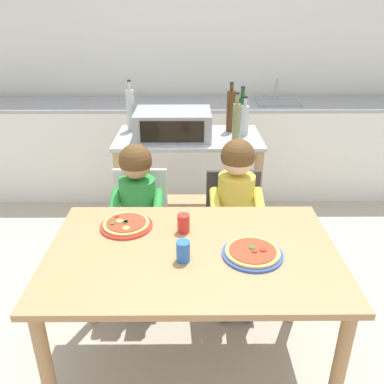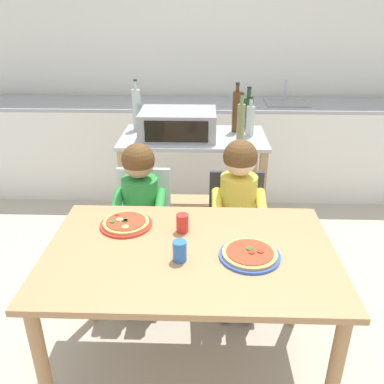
# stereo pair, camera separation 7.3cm
# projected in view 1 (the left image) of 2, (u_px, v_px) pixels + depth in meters

# --- Properties ---
(ground_plane) EXTENTS (10.60, 10.60, 0.00)m
(ground_plane) POSITION_uv_depth(u_px,v_px,m) (191.00, 256.00, 3.12)
(ground_plane) COLOR #B7AD99
(back_wall_tiled) EXTENTS (5.30, 0.12, 2.70)m
(back_wall_tiled) POSITION_uv_depth(u_px,v_px,m) (190.00, 50.00, 4.03)
(back_wall_tiled) COLOR white
(back_wall_tiled) RESTS_ON ground
(kitchen_counter) EXTENTS (4.77, 0.60, 1.11)m
(kitchen_counter) POSITION_uv_depth(u_px,v_px,m) (191.00, 148.00, 4.04)
(kitchen_counter) COLOR silver
(kitchen_counter) RESTS_ON ground
(kitchen_island_cart) EXTENTS (1.03, 0.56, 0.92)m
(kitchen_island_cart) POSITION_uv_depth(u_px,v_px,m) (189.00, 176.00, 3.00)
(kitchen_island_cart) COLOR #B7BABF
(kitchen_island_cart) RESTS_ON ground
(toaster_oven) EXTENTS (0.52, 0.38, 0.19)m
(toaster_oven) POSITION_uv_depth(u_px,v_px,m) (173.00, 124.00, 2.80)
(toaster_oven) COLOR #999BA0
(toaster_oven) RESTS_ON kitchen_island_cart
(bottle_dark_olive_oil) EXTENTS (0.05, 0.05, 0.34)m
(bottle_dark_olive_oil) POSITION_uv_depth(u_px,v_px,m) (236.00, 123.00, 2.64)
(bottle_dark_olive_oil) COLOR olive
(bottle_dark_olive_oil) RESTS_ON kitchen_island_cart
(bottle_brown_beer) EXTENTS (0.06, 0.06, 0.35)m
(bottle_brown_beer) POSITION_uv_depth(u_px,v_px,m) (231.00, 110.00, 2.91)
(bottle_brown_beer) COLOR #4C2D14
(bottle_brown_beer) RESTS_ON kitchen_island_cart
(bottle_squat_spirits) EXTENTS (0.08, 0.08, 0.31)m
(bottle_squat_spirits) POSITION_uv_depth(u_px,v_px,m) (242.00, 111.00, 3.02)
(bottle_squat_spirits) COLOR #1E4723
(bottle_squat_spirits) RESTS_ON kitchen_island_cart
(bottle_slim_sauce) EXTENTS (0.06, 0.06, 0.37)m
(bottle_slim_sauce) POSITION_uv_depth(u_px,v_px,m) (131.00, 110.00, 2.93)
(bottle_slim_sauce) COLOR #ADB7B2
(bottle_slim_sauce) RESTS_ON kitchen_island_cart
(bottle_clear_vinegar) EXTENTS (0.06, 0.06, 0.28)m
(bottle_clear_vinegar) POSITION_uv_depth(u_px,v_px,m) (245.00, 120.00, 2.84)
(bottle_clear_vinegar) COLOR #ADB7B2
(bottle_clear_vinegar) RESTS_ON kitchen_island_cart
(dining_table) EXTENTS (1.32, 0.85, 0.76)m
(dining_table) POSITION_uv_depth(u_px,v_px,m) (192.00, 269.00, 1.88)
(dining_table) COLOR #AD7F51
(dining_table) RESTS_ON ground
(dining_chair_left) EXTENTS (0.36, 0.36, 0.81)m
(dining_chair_left) POSITION_uv_depth(u_px,v_px,m) (141.00, 223.00, 2.61)
(dining_chair_left) COLOR silver
(dining_chair_left) RESTS_ON ground
(dining_chair_right) EXTENTS (0.36, 0.36, 0.81)m
(dining_chair_right) POSITION_uv_depth(u_px,v_px,m) (233.00, 226.00, 2.58)
(dining_chair_right) COLOR #333338
(dining_chair_right) RESTS_ON ground
(child_in_green_shirt) EXTENTS (0.32, 0.42, 1.02)m
(child_in_green_shirt) POSITION_uv_depth(u_px,v_px,m) (137.00, 206.00, 2.42)
(child_in_green_shirt) COLOR #424C6B
(child_in_green_shirt) RESTS_ON ground
(child_in_yellow_shirt) EXTENTS (0.32, 0.42, 1.06)m
(child_in_yellow_shirt) POSITION_uv_depth(u_px,v_px,m) (237.00, 205.00, 2.39)
(child_in_yellow_shirt) COLOR #424C6B
(child_in_yellow_shirt) RESTS_ON ground
(pizza_plate_red_rimmed) EXTENTS (0.26, 0.26, 0.03)m
(pizza_plate_red_rimmed) POSITION_uv_depth(u_px,v_px,m) (126.00, 225.00, 2.02)
(pizza_plate_red_rimmed) COLOR red
(pizza_plate_red_rimmed) RESTS_ON dining_table
(pizza_plate_blue_rimmed) EXTENTS (0.27, 0.27, 0.03)m
(pizza_plate_blue_rimmed) POSITION_uv_depth(u_px,v_px,m) (252.00, 253.00, 1.79)
(pizza_plate_blue_rimmed) COLOR #3356B7
(pizza_plate_blue_rimmed) RESTS_ON dining_table
(drinking_cup_blue) EXTENTS (0.06, 0.06, 0.09)m
(drinking_cup_blue) POSITION_uv_depth(u_px,v_px,m) (183.00, 251.00, 1.74)
(drinking_cup_blue) COLOR blue
(drinking_cup_blue) RESTS_ON dining_table
(drinking_cup_red) EXTENTS (0.06, 0.06, 0.09)m
(drinking_cup_red) POSITION_uv_depth(u_px,v_px,m) (183.00, 223.00, 1.96)
(drinking_cup_red) COLOR red
(drinking_cup_red) RESTS_ON dining_table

